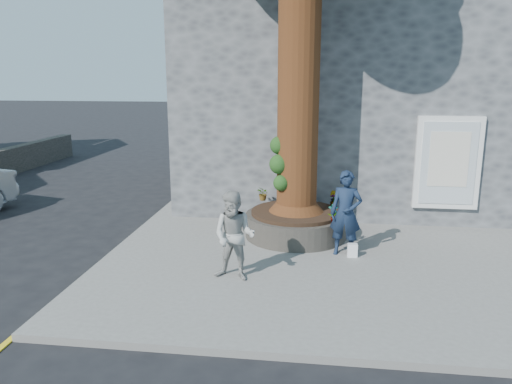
# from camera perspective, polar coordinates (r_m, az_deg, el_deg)

# --- Properties ---
(ground) EXTENTS (120.00, 120.00, 0.00)m
(ground) POSITION_cam_1_polar(r_m,az_deg,el_deg) (9.79, -0.82, -9.16)
(ground) COLOR black
(ground) RESTS_ON ground
(pavement) EXTENTS (9.00, 8.00, 0.12)m
(pavement) POSITION_cam_1_polar(r_m,az_deg,el_deg) (10.61, 8.07, -7.12)
(pavement) COLOR slate
(pavement) RESTS_ON ground
(yellow_line) EXTENTS (0.10, 30.00, 0.01)m
(yellow_line) POSITION_cam_1_polar(r_m,az_deg,el_deg) (11.49, -15.40, -6.18)
(yellow_line) COLOR yellow
(yellow_line) RESTS_ON ground
(stone_shop) EXTENTS (10.30, 8.30, 6.30)m
(stone_shop) POSITION_cam_1_polar(r_m,az_deg,el_deg) (16.20, 11.87, 10.97)
(stone_shop) COLOR #494B4E
(stone_shop) RESTS_ON ground
(planter) EXTENTS (2.30, 2.30, 0.60)m
(planter) POSITION_cam_1_polar(r_m,az_deg,el_deg) (11.46, 4.58, -3.62)
(planter) COLOR black
(planter) RESTS_ON pavement
(man) EXTENTS (0.69, 0.51, 1.75)m
(man) POSITION_cam_1_polar(r_m,az_deg,el_deg) (10.28, 10.23, -2.41)
(man) COLOR #152239
(man) RESTS_ON pavement
(woman) EXTENTS (0.88, 0.74, 1.62)m
(woman) POSITION_cam_1_polar(r_m,az_deg,el_deg) (8.93, -2.50, -5.05)
(woman) COLOR #A4A39D
(woman) RESTS_ON pavement
(shopping_bag) EXTENTS (0.21, 0.13, 0.28)m
(shopping_bag) POSITION_cam_1_polar(r_m,az_deg,el_deg) (10.37, 10.96, -6.56)
(shopping_bag) COLOR white
(shopping_bag) RESTS_ON pavement
(plant_a) EXTENTS (0.24, 0.20, 0.39)m
(plant_a) POSITION_cam_1_polar(r_m,az_deg,el_deg) (10.50, 8.83, -2.47)
(plant_a) COLOR gray
(plant_a) RESTS_ON planter
(plant_b) EXTENTS (0.26, 0.26, 0.34)m
(plant_b) POSITION_cam_1_polar(r_m,az_deg,el_deg) (11.93, 8.86, -0.68)
(plant_b) COLOR gray
(plant_b) RESTS_ON planter
(plant_c) EXTENTS (0.18, 0.18, 0.32)m
(plant_c) POSITION_cam_1_polar(r_m,az_deg,el_deg) (11.73, 8.88, -0.98)
(plant_c) COLOR gray
(plant_c) RESTS_ON planter
(plant_d) EXTENTS (0.40, 0.40, 0.34)m
(plant_d) POSITION_cam_1_polar(r_m,az_deg,el_deg) (12.22, 0.84, -0.20)
(plant_d) COLOR gray
(plant_d) RESTS_ON planter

